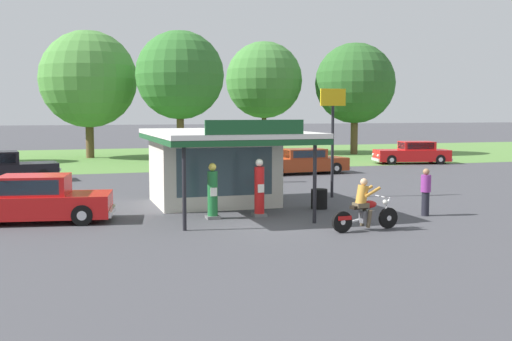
{
  "coord_description": "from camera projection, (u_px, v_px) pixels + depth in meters",
  "views": [
    {
      "loc": [
        -5.83,
        -18.34,
        3.56
      ],
      "look_at": [
        0.92,
        3.22,
        1.4
      ],
      "focal_mm": 43.56,
      "sensor_mm": 36.0,
      "label": 1
    }
  ],
  "objects": [
    {
      "name": "spare_tire_stack",
      "position": [
        319.0,
        199.0,
        22.73
      ],
      "size": [
        0.6,
        0.6,
        0.72
      ],
      "color": "black",
      "rests_on": "ground"
    },
    {
      "name": "tree_oak_far_right",
      "position": [
        355.0,
        83.0,
        51.25
      ],
      "size": [
        6.63,
        6.63,
        9.2
      ],
      "color": "brown",
      "rests_on": "ground"
    },
    {
      "name": "tree_oak_distant_spare",
      "position": [
        88.0,
        79.0,
        47.05
      ],
      "size": [
        7.35,
        7.35,
        9.67
      ],
      "color": "brown",
      "rests_on": "ground"
    },
    {
      "name": "bystander_standing_back_lot",
      "position": [
        426.0,
        191.0,
        21.12
      ],
      "size": [
        0.34,
        0.34,
        1.62
      ],
      "color": "black",
      "rests_on": "ground"
    },
    {
      "name": "parked_car_back_row_right",
      "position": [
        301.0,
        162.0,
        35.41
      ],
      "size": [
        5.62,
        2.1,
        1.43
      ],
      "color": "#993819",
      "rests_on": "ground"
    },
    {
      "name": "tree_oak_right",
      "position": [
        180.0,
        75.0,
        44.34
      ],
      "size": [
        6.33,
        6.33,
        9.31
      ],
      "color": "brown",
      "rests_on": "ground"
    },
    {
      "name": "parked_car_back_row_centre_right",
      "position": [
        413.0,
        153.0,
        42.34
      ],
      "size": [
        5.38,
        2.8,
        1.52
      ],
      "color": "red",
      "rests_on": "ground"
    },
    {
      "name": "gas_pump_offside",
      "position": [
        259.0,
        190.0,
        21.03
      ],
      "size": [
        0.44,
        0.44,
        1.96
      ],
      "color": "slate",
      "rests_on": "ground"
    },
    {
      "name": "gas_pump_nearside",
      "position": [
        213.0,
        193.0,
        20.55
      ],
      "size": [
        0.44,
        0.44,
        1.86
      ],
      "color": "slate",
      "rests_on": "ground"
    },
    {
      "name": "grass_verge_strip",
      "position": [
        141.0,
        157.0,
        47.99
      ],
      "size": [
        120.0,
        24.0,
        0.01
      ],
      "primitive_type": "cube",
      "color": "#56843D",
      "rests_on": "ground"
    },
    {
      "name": "featured_classic_sedan",
      "position": [
        32.0,
        201.0,
        19.92
      ],
      "size": [
        5.41,
        2.65,
        1.52
      ],
      "color": "red",
      "rests_on": "ground"
    },
    {
      "name": "parked_car_back_row_far_left",
      "position": [
        3.0,
        168.0,
        31.18
      ],
      "size": [
        5.37,
        2.56,
        1.56
      ],
      "color": "black",
      "rests_on": "ground"
    },
    {
      "name": "tree_oak_centre",
      "position": [
        262.0,
        82.0,
        51.86
      ],
      "size": [
        6.41,
        6.41,
        9.38
      ],
      "color": "brown",
      "rests_on": "ground"
    },
    {
      "name": "motorcycle_with_rider",
      "position": [
        365.0,
        209.0,
        18.52
      ],
      "size": [
        2.28,
        0.7,
        1.58
      ],
      "color": "black",
      "rests_on": "ground"
    },
    {
      "name": "service_station_kiosk",
      "position": [
        215.0,
        162.0,
        23.51
      ],
      "size": [
        5.1,
        7.66,
        3.31
      ],
      "color": "beige",
      "rests_on": "ground"
    },
    {
      "name": "ground_plane",
      "position": [
        259.0,
        225.0,
        19.49
      ],
      "size": [
        300.0,
        300.0,
        0.0
      ],
      "primitive_type": "plane",
      "color": "#424247"
    },
    {
      "name": "bystander_leaning_by_kiosk",
      "position": [
        267.0,
        165.0,
        31.09
      ],
      "size": [
        0.36,
        0.36,
        1.65
      ],
      "color": "#2D3351",
      "rests_on": "ground"
    },
    {
      "name": "roadside_pole_sign",
      "position": [
        333.0,
        123.0,
        25.44
      ],
      "size": [
        1.1,
        0.12,
        4.48
      ],
      "color": "black",
      "rests_on": "ground"
    }
  ]
}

